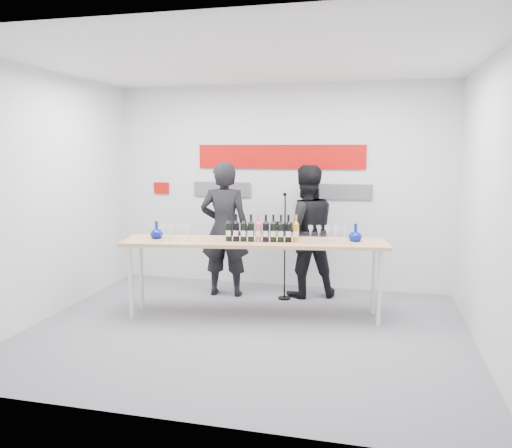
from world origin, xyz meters
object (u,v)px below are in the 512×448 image
object	(u,v)px
tasting_table	(254,246)
presenter_right	(305,231)
presenter_left	(225,229)
mic_stand	(285,267)

from	to	relation	value
tasting_table	presenter_right	distance (m)	1.14
presenter_left	presenter_right	distance (m)	1.13
tasting_table	presenter_left	size ratio (longest dim) A/B	1.72
presenter_right	presenter_left	bearing A→B (deg)	-9.00
presenter_left	mic_stand	size ratio (longest dim) A/B	1.27
tasting_table	mic_stand	xyz separation A→B (m)	(0.24, 0.79, -0.44)
presenter_right	mic_stand	distance (m)	0.58
tasting_table	mic_stand	bearing A→B (deg)	64.25
presenter_left	presenter_right	world-z (taller)	presenter_left
tasting_table	mic_stand	size ratio (longest dim) A/B	2.20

